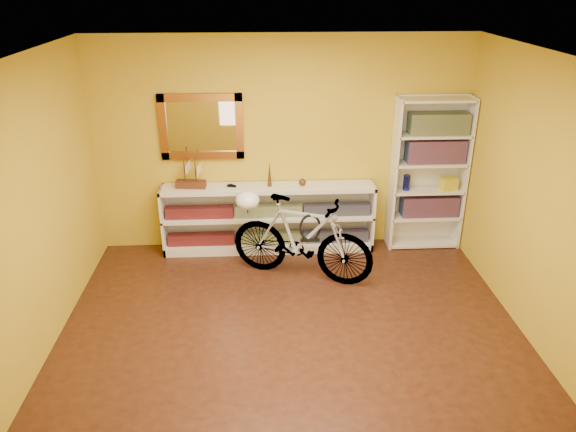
{
  "coord_description": "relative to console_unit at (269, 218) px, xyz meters",
  "views": [
    {
      "loc": [
        -0.27,
        -4.32,
        3.21
      ],
      "look_at": [
        0.0,
        0.7,
        0.95
      ],
      "focal_mm": 33.96,
      "sensor_mm": 36.0,
      "label": 1
    }
  ],
  "objects": [
    {
      "name": "travel_mug",
      "position": [
        1.69,
        0.01,
        0.44
      ],
      "size": [
        0.08,
        0.08,
        0.19
      ],
      "primitive_type": "cylinder",
      "color": "navy",
      "rests_on": "bookcase"
    },
    {
      "name": "bicycle",
      "position": [
        0.35,
        -0.72,
        0.07
      ],
      "size": [
        1.03,
        1.72,
        0.99
      ],
      "primitive_type": "imported",
      "rotation": [
        0.0,
        0.0,
        1.19
      ],
      "color": "silver",
      "rests_on": "floor"
    },
    {
      "name": "cd_row_lower",
      "position": [
        0.0,
        -0.02,
        -0.26
      ],
      "size": [
        2.5,
        0.13,
        0.14
      ],
      "primitive_type": "cube",
      "color": "black",
      "rests_on": "console_unit"
    },
    {
      "name": "red_tin",
      "position": [
        1.76,
        0.06,
        1.13
      ],
      "size": [
        0.17,
        0.17,
        0.18
      ],
      "primitive_type": "cube",
      "rotation": [
        0.0,
        0.0,
        0.23
      ],
      "color": "maroon",
      "rests_on": "bookcase"
    },
    {
      "name": "console_unit",
      "position": [
        0.0,
        0.0,
        0.0
      ],
      "size": [
        2.6,
        0.35,
        0.85
      ],
      "primitive_type": null,
      "color": "silver",
      "rests_on": "floor"
    },
    {
      "name": "ceiling",
      "position": [
        0.18,
        -1.81,
        2.18
      ],
      "size": [
        4.5,
        4.0,
        0.01
      ],
      "primitive_type": "cube",
      "color": "silver",
      "rests_on": "ground"
    },
    {
      "name": "book_row_b",
      "position": [
        2.01,
        0.03,
        0.83
      ],
      "size": [
        0.7,
        0.22,
        0.28
      ],
      "primitive_type": "cube",
      "color": "maroon",
      "rests_on": "bookcase"
    },
    {
      "name": "yellow_bag",
      "position": [
        2.21,
        -0.01,
        0.42
      ],
      "size": [
        0.22,
        0.17,
        0.15
      ],
      "primitive_type": "cube",
      "rotation": [
        0.0,
        0.0,
        0.24
      ],
      "color": "gold",
      "rests_on": "bookcase"
    },
    {
      "name": "decorative_orb",
      "position": [
        0.42,
        0.0,
        0.47
      ],
      "size": [
        0.09,
        0.09,
        0.09
      ],
      "primitive_type": "sphere",
      "color": "#50311B",
      "rests_on": "console_unit"
    },
    {
      "name": "right_wall",
      "position": [
        2.44,
        -1.81,
        0.88
      ],
      "size": [
        0.01,
        4.0,
        2.6
      ],
      "primitive_type": "cube",
      "color": "gold",
      "rests_on": "ground"
    },
    {
      "name": "book_row_c",
      "position": [
        2.01,
        0.03,
        1.16
      ],
      "size": [
        0.7,
        0.22,
        0.25
      ],
      "primitive_type": "cube",
      "color": "navy",
      "rests_on": "bookcase"
    },
    {
      "name": "toy_car",
      "position": [
        -0.44,
        0.0,
        0.43
      ],
      "size": [
        0.0,
        0.0,
        0.0
      ],
      "primitive_type": "imported",
      "rotation": [
        0.0,
        0.0,
        1.33
      ],
      "color": "black",
      "rests_on": "console_unit"
    },
    {
      "name": "model_ship",
      "position": [
        -0.92,
        0.0,
        0.63
      ],
      "size": [
        0.36,
        0.17,
        0.42
      ],
      "primitive_type": null,
      "rotation": [
        0.0,
        0.0,
        -0.12
      ],
      "color": "#3D1E11",
      "rests_on": "console_unit"
    },
    {
      "name": "wall_socket",
      "position": [
        1.08,
        0.17,
        -0.17
      ],
      "size": [
        0.09,
        0.02,
        0.09
      ],
      "primitive_type": "cube",
      "color": "silver",
      "rests_on": "back_wall"
    },
    {
      "name": "bronze_ornament",
      "position": [
        0.02,
        0.0,
        0.58
      ],
      "size": [
        0.05,
        0.05,
        0.31
      ],
      "primitive_type": "cone",
      "color": "#50311B",
      "rests_on": "console_unit"
    },
    {
      "name": "floor",
      "position": [
        0.18,
        -1.81,
        -0.43
      ],
      "size": [
        4.5,
        4.0,
        0.01
      ],
      "primitive_type": "cube",
      "color": "black",
      "rests_on": "ground"
    },
    {
      "name": "bookcase",
      "position": [
        1.96,
        0.03,
        0.52
      ],
      "size": [
        0.9,
        0.3,
        1.9
      ],
      "primitive_type": null,
      "color": "silver",
      "rests_on": "floor"
    },
    {
      "name": "helmet",
      "position": [
        -0.24,
        -0.48,
        0.44
      ],
      "size": [
        0.27,
        0.26,
        0.21
      ],
      "primitive_type": "ellipsoid",
      "color": "white",
      "rests_on": "bicycle"
    },
    {
      "name": "u_lock",
      "position": [
        0.45,
        -0.75,
        0.22
      ],
      "size": [
        0.24,
        0.03,
        0.24
      ],
      "primitive_type": "torus",
      "rotation": [
        1.57,
        0.0,
        0.0
      ],
      "color": "black",
      "rests_on": "bicycle"
    },
    {
      "name": "gilt_mirror",
      "position": [
        -0.77,
        0.15,
        1.12
      ],
      "size": [
        0.98,
        0.06,
        0.78
      ],
      "primitive_type": "cube",
      "color": "brown",
      "rests_on": "back_wall"
    },
    {
      "name": "left_wall",
      "position": [
        -2.07,
        -1.81,
        0.88
      ],
      "size": [
        0.01,
        4.0,
        2.6
      ],
      "primitive_type": "cube",
      "color": "gold",
      "rests_on": "ground"
    },
    {
      "name": "book_row_a",
      "position": [
        2.01,
        0.03,
        0.12
      ],
      "size": [
        0.7,
        0.22,
        0.26
      ],
      "primitive_type": "cube",
      "color": "maroon",
      "rests_on": "bookcase"
    },
    {
      "name": "cd_row_upper",
      "position": [
        0.0,
        -0.02,
        0.11
      ],
      "size": [
        2.5,
        0.13,
        0.14
      ],
      "primitive_type": "cube",
      "color": "navy",
      "rests_on": "console_unit"
    },
    {
      "name": "back_wall",
      "position": [
        0.18,
        0.19,
        0.88
      ],
      "size": [
        4.5,
        0.01,
        2.6
      ],
      "primitive_type": "cube",
      "color": "gold",
      "rests_on": "ground"
    }
  ]
}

